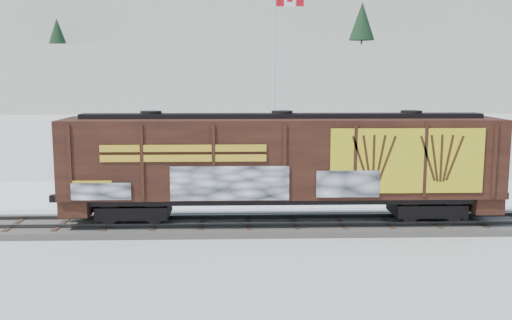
{
  "coord_description": "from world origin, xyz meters",
  "views": [
    {
      "loc": [
        -2.43,
        -24.11,
        6.55
      ],
      "look_at": [
        -1.59,
        3.0,
        2.56
      ],
      "focal_mm": 40.0,
      "sensor_mm": 36.0,
      "label": 1
    }
  ],
  "objects_px": {
    "hopper_railcar": "(282,161)",
    "car_silver": "(208,181)",
    "flagpole": "(276,108)",
    "car_dark": "(318,183)",
    "car_white": "(200,181)"
  },
  "relations": [
    {
      "from": "hopper_railcar",
      "to": "car_dark",
      "type": "height_order",
      "value": "hopper_railcar"
    },
    {
      "from": "car_white",
      "to": "car_silver",
      "type": "bearing_deg",
      "value": -36.92
    },
    {
      "from": "flagpole",
      "to": "car_white",
      "type": "xyz_separation_m",
      "value": [
        -4.54,
        -6.09,
        -3.63
      ]
    },
    {
      "from": "hopper_railcar",
      "to": "flagpole",
      "type": "bearing_deg",
      "value": 87.49
    },
    {
      "from": "car_silver",
      "to": "car_dark",
      "type": "xyz_separation_m",
      "value": [
        6.0,
        -0.49,
        -0.06
      ]
    },
    {
      "from": "car_silver",
      "to": "car_dark",
      "type": "relative_size",
      "value": 0.92
    },
    {
      "from": "hopper_railcar",
      "to": "car_silver",
      "type": "xyz_separation_m",
      "value": [
        -3.56,
        6.76,
        -2.12
      ]
    },
    {
      "from": "hopper_railcar",
      "to": "car_silver",
      "type": "relative_size",
      "value": 3.82
    },
    {
      "from": "hopper_railcar",
      "to": "flagpole",
      "type": "xyz_separation_m",
      "value": [
        0.55,
        12.57,
        1.54
      ]
    },
    {
      "from": "flagpole",
      "to": "car_dark",
      "type": "bearing_deg",
      "value": -73.26
    },
    {
      "from": "hopper_railcar",
      "to": "car_white",
      "type": "relative_size",
      "value": 3.55
    },
    {
      "from": "hopper_railcar",
      "to": "car_white",
      "type": "distance_m",
      "value": 7.89
    },
    {
      "from": "hopper_railcar",
      "to": "flagpole",
      "type": "relative_size",
      "value": 1.52
    },
    {
      "from": "car_silver",
      "to": "car_white",
      "type": "distance_m",
      "value": 0.52
    },
    {
      "from": "car_white",
      "to": "car_dark",
      "type": "distance_m",
      "value": 6.44
    }
  ]
}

